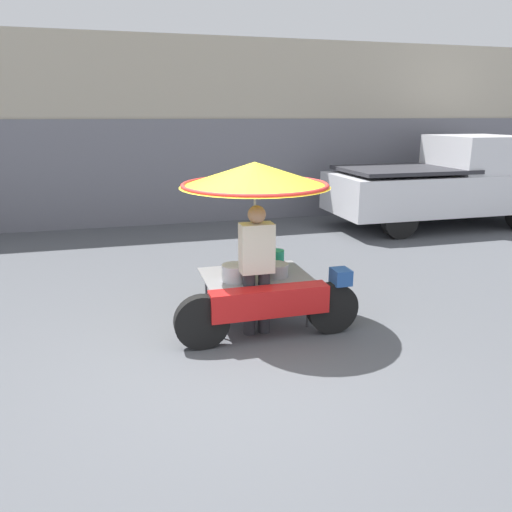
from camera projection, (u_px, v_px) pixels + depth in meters
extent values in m
plane|color=#4C4F54|center=(233.00, 365.00, 5.15)|extent=(36.00, 36.00, 0.00)
cube|color=#B2A893|center=(157.00, 132.00, 12.17)|extent=(28.00, 2.00, 4.19)
cube|color=slate|center=(162.00, 173.00, 11.46)|extent=(23.80, 0.06, 2.40)
cylinder|color=black|center=(332.00, 308.00, 5.86)|extent=(0.61, 0.14, 0.61)
cylinder|color=black|center=(202.00, 322.00, 5.46)|extent=(0.61, 0.14, 0.61)
cube|color=red|center=(269.00, 302.00, 5.62)|extent=(1.37, 0.24, 0.32)
cube|color=#234C93|center=(341.00, 277.00, 5.78)|extent=(0.20, 0.24, 0.18)
cylinder|color=black|center=(249.00, 291.00, 6.50)|extent=(0.55, 0.14, 0.55)
cylinder|color=#515156|center=(307.00, 305.00, 6.01)|extent=(0.03, 0.03, 0.57)
cylinder|color=#515156|center=(286.00, 284.00, 6.74)|extent=(0.03, 0.03, 0.57)
cylinder|color=#515156|center=(218.00, 314.00, 5.73)|extent=(0.03, 0.03, 0.57)
cylinder|color=#515156|center=(206.00, 291.00, 6.46)|extent=(0.03, 0.03, 0.57)
cube|color=gray|center=(255.00, 275.00, 6.16)|extent=(1.29, 0.93, 0.02)
cylinder|color=#B2B2B7|center=(255.00, 232.00, 6.00)|extent=(0.03, 0.03, 1.08)
cone|color=yellow|center=(255.00, 174.00, 5.82)|extent=(1.78, 1.78, 0.29)
torus|color=red|center=(255.00, 185.00, 5.85)|extent=(1.74, 1.74, 0.05)
cylinder|color=#B7B7BC|center=(235.00, 273.00, 5.90)|extent=(0.31, 0.31, 0.19)
cylinder|color=#939399|center=(276.00, 270.00, 6.06)|extent=(0.31, 0.31, 0.16)
cylinder|color=#1E936B|center=(276.00, 258.00, 6.45)|extent=(0.21, 0.21, 0.22)
cylinder|color=#2D2D33|center=(249.00, 303.00, 5.80)|extent=(0.14, 0.14, 0.76)
cylinder|color=#2D2D33|center=(264.00, 302.00, 5.84)|extent=(0.14, 0.14, 0.76)
cube|color=beige|center=(257.00, 248.00, 5.64)|extent=(0.38, 0.22, 0.57)
sphere|color=#A87A5B|center=(257.00, 214.00, 5.53)|extent=(0.20, 0.20, 0.20)
cylinder|color=black|center=(472.00, 201.00, 12.70)|extent=(0.76, 0.24, 0.76)
cylinder|color=black|center=(400.00, 221.00, 10.33)|extent=(0.76, 0.24, 0.76)
cylinder|color=black|center=(362.00, 207.00, 11.91)|extent=(0.76, 0.24, 0.76)
cube|color=silver|center=(441.00, 191.00, 11.40)|extent=(5.16, 2.00, 0.85)
cube|color=silver|center=(476.00, 154.00, 11.39)|extent=(1.75, 1.84, 0.81)
cube|color=#2D2D33|center=(403.00, 169.00, 10.99)|extent=(2.68, 1.92, 0.08)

